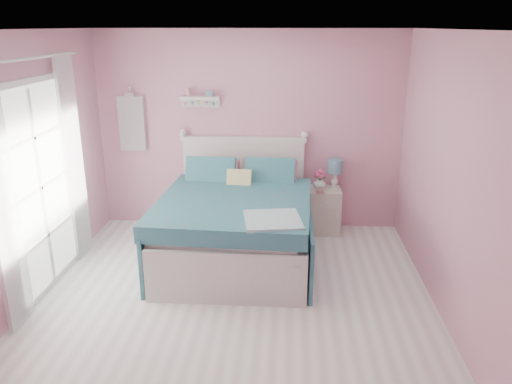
# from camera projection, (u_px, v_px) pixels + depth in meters

# --- Properties ---
(floor) EXTENTS (4.50, 4.50, 0.00)m
(floor) POSITION_uv_depth(u_px,v_px,m) (232.00, 310.00, 4.85)
(floor) COLOR silver
(floor) RESTS_ON ground
(room_shell) EXTENTS (4.50, 4.50, 4.50)m
(room_shell) POSITION_uv_depth(u_px,v_px,m) (229.00, 152.00, 4.35)
(room_shell) COLOR pink
(room_shell) RESTS_ON floor
(bed) EXTENTS (1.77, 2.18, 1.24)m
(bed) POSITION_uv_depth(u_px,v_px,m) (236.00, 225.00, 5.84)
(bed) COLOR silver
(bed) RESTS_ON floor
(nightstand) EXTENTS (0.42, 0.41, 0.60)m
(nightstand) POSITION_uv_depth(u_px,v_px,m) (324.00, 210.00, 6.61)
(nightstand) COLOR beige
(nightstand) RESTS_ON floor
(table_lamp) EXTENTS (0.20, 0.20, 0.39)m
(table_lamp) POSITION_uv_depth(u_px,v_px,m) (335.00, 168.00, 6.46)
(table_lamp) COLOR white
(table_lamp) RESTS_ON nightstand
(vase) EXTENTS (0.18, 0.18, 0.17)m
(vase) POSITION_uv_depth(u_px,v_px,m) (320.00, 183.00, 6.49)
(vase) COLOR white
(vase) RESTS_ON nightstand
(teacup) EXTENTS (0.11, 0.11, 0.07)m
(teacup) POSITION_uv_depth(u_px,v_px,m) (320.00, 190.00, 6.35)
(teacup) COLOR tan
(teacup) RESTS_ON nightstand
(roses) EXTENTS (0.14, 0.11, 0.12)m
(roses) POSITION_uv_depth(u_px,v_px,m) (320.00, 174.00, 6.45)
(roses) COLOR #E54E8C
(roses) RESTS_ON vase
(wall_shelf) EXTENTS (0.50, 0.15, 0.25)m
(wall_shelf) POSITION_uv_depth(u_px,v_px,m) (200.00, 99.00, 6.41)
(wall_shelf) COLOR silver
(wall_shelf) RESTS_ON room_shell
(hanging_dress) EXTENTS (0.34, 0.03, 0.72)m
(hanging_dress) POSITION_uv_depth(u_px,v_px,m) (132.00, 124.00, 6.57)
(hanging_dress) COLOR white
(hanging_dress) RESTS_ON room_shell
(french_door) EXTENTS (0.04, 1.32, 2.16)m
(french_door) POSITION_uv_depth(u_px,v_px,m) (40.00, 189.00, 5.01)
(french_door) COLOR silver
(french_door) RESTS_ON floor
(curtain_near) EXTENTS (0.04, 0.40, 2.32)m
(curtain_near) POSITION_uv_depth(u_px,v_px,m) (3.00, 204.00, 4.27)
(curtain_near) COLOR white
(curtain_near) RESTS_ON floor
(curtain_far) EXTENTS (0.04, 0.40, 2.32)m
(curtain_far) POSITION_uv_depth(u_px,v_px,m) (74.00, 160.00, 5.68)
(curtain_far) COLOR white
(curtain_far) RESTS_ON floor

